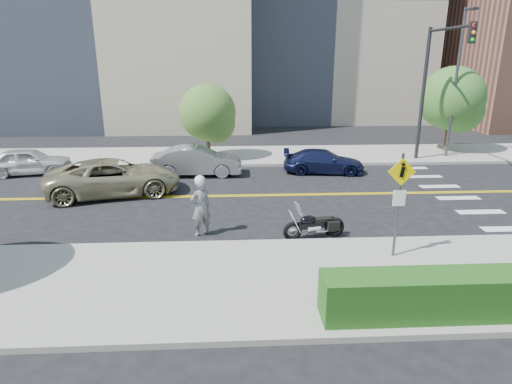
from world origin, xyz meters
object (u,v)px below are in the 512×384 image
(motorcyclist, at_px, (201,206))
(parked_car_silver, at_px, (197,161))
(suv, at_px, (114,177))
(pedestrian_sign, at_px, (399,196))
(motorcycle, at_px, (315,220))
(parked_car_blue, at_px, (323,161))
(parked_car_white, at_px, (29,161))

(motorcyclist, relative_size, parked_car_silver, 0.46)
(suv, xyz_separation_m, parked_car_silver, (3.27, 3.01, -0.04))
(pedestrian_sign, xyz_separation_m, motorcycle, (-1.97, 1.77, -1.35))
(parked_car_silver, xyz_separation_m, parked_car_blue, (6.37, 0.15, -0.14))
(suv, relative_size, parked_car_white, 1.40)
(pedestrian_sign, bearing_deg, motorcyclist, 158.90)
(pedestrian_sign, relative_size, motorcycle, 1.49)
(suv, xyz_separation_m, parked_car_blue, (9.64, 3.16, -0.18))
(parked_car_silver, bearing_deg, parked_car_white, 86.60)
(parked_car_silver, height_order, parked_car_blue, parked_car_silver)
(pedestrian_sign, distance_m, suv, 11.86)
(pedestrian_sign, relative_size, parked_car_blue, 0.74)
(pedestrian_sign, distance_m, parked_car_silver, 11.76)
(motorcycle, relative_size, parked_car_white, 0.51)
(pedestrian_sign, bearing_deg, motorcycle, 138.05)
(pedestrian_sign, relative_size, parked_car_white, 0.76)
(pedestrian_sign, height_order, parked_car_white, pedestrian_sign)
(motorcyclist, distance_m, parked_car_silver, 7.65)
(motorcyclist, distance_m, parked_car_blue, 9.60)
(suv, height_order, parked_car_white, suv)
(motorcycle, relative_size, suv, 0.37)
(pedestrian_sign, distance_m, motorcyclist, 6.13)
(motorcycle, xyz_separation_m, parked_car_white, (-12.85, 8.62, 0.06))
(motorcycle, bearing_deg, parked_car_white, 135.74)
(parked_car_white, bearing_deg, motorcyclist, -142.25)
(motorcyclist, height_order, motorcycle, motorcyclist)
(parked_car_white, bearing_deg, suv, -135.40)
(suv, bearing_deg, pedestrian_sign, -139.66)
(pedestrian_sign, xyz_separation_m, motorcyclist, (-5.65, 2.18, -0.94))
(parked_car_white, bearing_deg, parked_car_blue, -102.16)
(parked_car_silver, relative_size, parked_car_blue, 1.08)
(suv, relative_size, parked_car_blue, 1.36)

